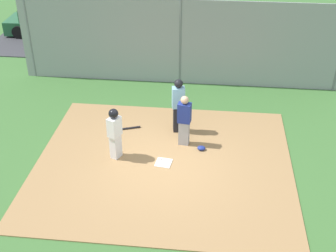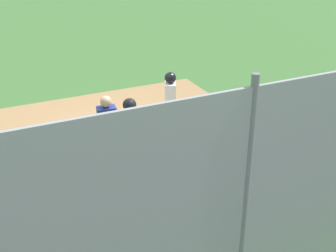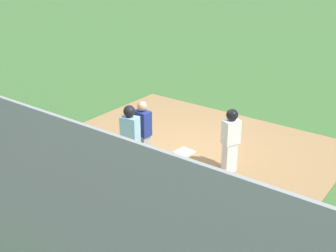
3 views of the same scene
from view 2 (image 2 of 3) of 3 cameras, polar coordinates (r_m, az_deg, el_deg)
name	(u,v)px [view 2 (image 2 of 3)]	position (r m, az deg, el deg)	size (l,w,h in m)	color
ground_plane	(115,141)	(10.99, -6.67, -1.94)	(140.00, 140.00, 0.00)	#3D6B33
dirt_infield	(115,141)	(10.98, -6.68, -1.87)	(7.20, 6.40, 0.03)	#9E774C
home_plate	(115,140)	(10.97, -6.68, -1.75)	(0.44, 0.44, 0.02)	white
catcher	(108,131)	(9.56, -7.58, -0.57)	(0.41, 0.31, 1.60)	#9E9EA3
umpire	(131,138)	(8.97, -4.70, -1.49)	(0.42, 0.32, 1.77)	black
runner	(170,99)	(10.93, 0.29, 3.37)	(0.40, 0.45, 1.57)	silver
baseball_bat	(198,158)	(10.08, 3.86, -4.10)	(0.06, 0.06, 0.84)	black
catcher_mask	(82,162)	(10.04, -10.79, -4.47)	(0.24, 0.20, 0.12)	navy
baseball	(120,140)	(10.87, -6.01, -1.82)	(0.07, 0.07, 0.07)	white
backstop_fence	(245,201)	(6.05, 9.64, -9.33)	(12.00, 0.10, 3.35)	#93999E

